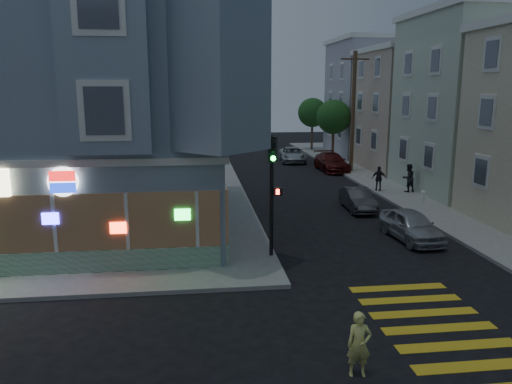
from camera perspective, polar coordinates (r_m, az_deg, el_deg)
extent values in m
plane|color=black|center=(14.58, -6.42, -14.53)|extent=(120.00, 120.00, 0.00)
cube|color=gray|center=(39.03, -27.15, 1.10)|extent=(33.00, 42.00, 0.15)
cube|color=gray|center=(43.27, 25.21, 2.21)|extent=(24.00, 42.00, 0.15)
cube|color=gray|center=(24.82, -21.27, 9.17)|extent=(14.00, 14.00, 11.00)
cube|color=silver|center=(24.93, -20.99, 5.39)|extent=(14.30, 14.30, 0.25)
cube|color=#196B33|center=(18.98, -25.22, -7.47)|extent=(13.60, 0.12, 0.80)
cube|color=#382B1E|center=(18.60, -25.60, -3.39)|extent=(13.60, 0.10, 2.00)
cylinder|color=white|center=(17.76, -21.20, 1.11)|extent=(1.00, 0.12, 1.00)
cube|color=beige|center=(35.04, 27.15, 8.82)|extent=(12.00, 8.60, 10.50)
cube|color=tan|center=(42.83, 20.31, 8.68)|extent=(12.00, 8.60, 9.00)
cube|color=#A4A1B1|center=(50.98, 15.72, 10.20)|extent=(12.00, 8.60, 10.50)
cylinder|color=#4C3826|center=(39.02, 11.03, 8.96)|extent=(0.30, 0.30, 9.00)
cube|color=#4C3826|center=(39.03, 11.26, 14.68)|extent=(2.20, 0.12, 0.12)
cylinder|color=#4C3826|center=(45.02, 8.78, 5.69)|extent=(0.24, 0.24, 3.20)
sphere|color=#1B4C1B|center=(44.85, 8.87, 8.48)|extent=(3.00, 3.00, 3.00)
cylinder|color=#4C3826|center=(52.73, 6.42, 6.63)|extent=(0.24, 0.24, 3.20)
sphere|color=#1B4C1B|center=(52.58, 6.47, 9.02)|extent=(3.00, 3.00, 3.00)
imported|color=#DEE273|center=(12.03, 11.69, -16.69)|extent=(0.59, 0.41, 1.53)
imported|color=black|center=(32.09, 17.01, 1.55)|extent=(1.00, 0.88, 1.74)
imported|color=black|center=(32.00, 13.88, 1.51)|extent=(0.97, 0.60, 1.54)
imported|color=#A5A9AD|center=(22.51, 17.32, -3.66)|extent=(1.79, 3.93, 1.31)
imported|color=#37393C|center=(27.30, 11.54, -0.83)|extent=(1.39, 3.63, 1.18)
imported|color=#521412|center=(39.91, 8.62, 3.40)|extent=(2.08, 4.87, 1.40)
imported|color=#A9B0B4|center=(44.44, 4.20, 4.28)|extent=(2.59, 4.85, 1.30)
cylinder|color=black|center=(18.73, 1.79, -0.52)|extent=(0.15, 0.15, 4.61)
cube|color=black|center=(18.23, 1.92, 4.87)|extent=(0.37, 0.36, 0.97)
sphere|color=black|center=(18.05, 2.00, 5.78)|extent=(0.18, 0.18, 0.18)
sphere|color=black|center=(18.08, 1.99, 4.82)|extent=(0.18, 0.18, 0.18)
sphere|color=#19F23F|center=(18.12, 1.99, 3.86)|extent=(0.18, 0.18, 0.18)
cube|color=black|center=(18.56, 2.57, 0.09)|extent=(0.34, 0.29, 0.30)
cube|color=#FF2614|center=(18.46, 2.63, 0.02)|extent=(0.20, 0.02, 0.20)
cylinder|color=white|center=(29.30, 18.51, -0.67)|extent=(0.22, 0.22, 0.56)
sphere|color=white|center=(29.24, 18.55, -0.05)|extent=(0.24, 0.24, 0.24)
cylinder|color=white|center=(29.29, 18.52, -0.58)|extent=(0.42, 0.11, 0.11)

